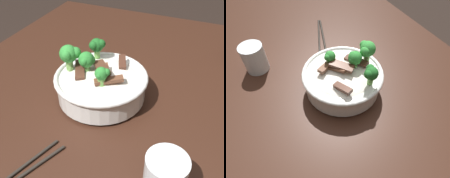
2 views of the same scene
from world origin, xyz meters
TOP-DOWN VIEW (x-y plane):
  - ground at (0.00, 0.00)m, footprint 10.00×10.00m
  - dining_table at (0.00, 0.00)m, footprint 1.43×1.07m
  - rice_bowl at (-0.12, -0.08)m, footprint 0.23×0.23m
  - drinking_glass at (0.08, 0.13)m, footprint 0.07×0.07m
  - chopsticks_pair at (0.16, -0.13)m, footprint 0.20×0.09m

SIDE VIEW (x-z plane):
  - ground at x=0.00m, z-range 0.00..0.00m
  - dining_table at x=0.00m, z-range 0.32..1.12m
  - chopsticks_pair at x=0.16m, z-range 0.81..0.81m
  - drinking_glass at x=0.08m, z-range 0.80..0.89m
  - rice_bowl at x=-0.12m, z-range 0.79..0.93m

